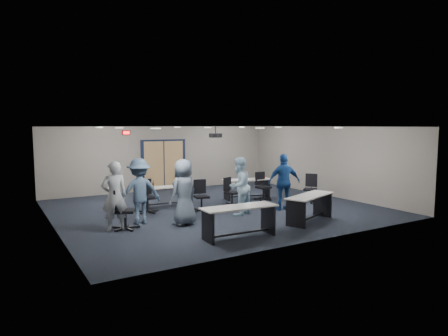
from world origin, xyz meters
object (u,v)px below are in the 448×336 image
chair_back_c (232,192)px  person_back (139,191)px  chair_loose_left (125,209)px  person_plaid (184,192)px  chair_back_d (263,186)px  person_gray (114,196)px  person_navy (284,182)px  table_back_left (166,193)px  table_front_left (239,216)px  chair_back_a (147,196)px  person_lightblue (239,186)px  chair_back_b (202,195)px  table_front_right (310,203)px  table_back_right (247,185)px  chair_loose_right (310,188)px

chair_back_c → person_back: size_ratio=0.52×
chair_loose_left → person_plaid: 1.62m
chair_back_d → person_gray: person_gray is taller
person_navy → person_back: same height
table_back_left → person_gray: 3.40m
table_front_left → chair_back_a: 3.97m
chair_back_a → person_navy: person_navy is taller
person_lightblue → person_back: person_back is taller
chair_back_c → person_plaid: size_ratio=0.52×
table_front_left → chair_back_d: chair_back_d is taller
table_front_left → chair_back_b: chair_back_b is taller
chair_back_d → person_lightblue: (-2.10, -1.60, 0.38)m
table_front_left → chair_back_a: chair_back_a is taller
table_back_left → table_front_right: bearing=-55.8°
chair_back_d → chair_back_c: bearing=-172.3°
table_front_right → table_back_right: table_back_right is taller
table_front_right → chair_back_a: size_ratio=1.91×
table_back_right → person_gray: (-5.55, -2.08, 0.41)m
chair_back_c → chair_loose_right: (2.71, -0.95, 0.03)m
table_front_right → chair_back_d: size_ratio=1.95×
table_front_right → person_lightblue: bearing=104.3°
table_back_right → chair_back_a: (-4.06, -0.41, 0.01)m
table_front_right → chair_back_c: chair_back_c is taller
chair_back_c → chair_back_b: bearing=166.9°
chair_back_b → person_plaid: 1.94m
table_back_left → chair_back_a: size_ratio=1.59×
chair_loose_right → chair_back_c: bearing=-148.2°
table_back_left → person_lightblue: bearing=-58.1°
chair_loose_left → person_plaid: (1.54, -0.34, 0.37)m
table_front_left → table_front_right: (2.63, 0.35, -0.01)m
chair_back_b → person_navy: size_ratio=0.54×
chair_back_a → person_lightblue: (2.33, -1.72, 0.37)m
table_back_left → chair_loose_left: (-2.12, -2.36, 0.08)m
chair_back_a → chair_back_b: bearing=-20.7°
table_back_right → person_navy: size_ratio=1.04×
chair_back_a → table_front_left: bearing=-76.0°
table_back_left → person_navy: 4.01m
person_plaid → chair_loose_right: bearing=168.0°
person_gray → table_back_right: bearing=-157.1°
chair_loose_right → person_lightblue: person_lightblue is taller
chair_back_a → chair_back_c: size_ratio=1.09×
table_front_right → table_back_left: (-2.68, 4.19, -0.06)m
chair_loose_right → person_gray: bearing=-126.2°
person_back → chair_loose_left: bearing=42.7°
table_front_right → table_back_right: 3.94m
table_back_left → chair_loose_left: 3.18m
person_plaid → person_navy: 3.62m
table_front_right → person_lightblue: size_ratio=1.12×
chair_loose_left → chair_loose_right: bearing=-61.0°
table_back_right → person_back: size_ratio=1.04×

